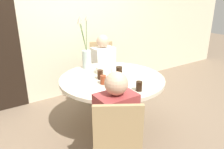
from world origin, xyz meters
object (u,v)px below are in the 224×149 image
at_px(chair_left_flank, 117,142).
at_px(person_boy, 103,70).
at_px(flower_vase, 86,54).
at_px(drink_glass_2, 119,71).
at_px(birthday_cake, 104,70).
at_px(drink_glass_1, 139,86).
at_px(drink_glass_0, 103,80).
at_px(person_woman, 116,133).
at_px(chair_far_back, 102,66).
at_px(drink_glass_3, 100,75).
at_px(side_plate, 106,91).

relative_size(chair_left_flank, person_boy, 0.85).
relative_size(flower_vase, drink_glass_2, 6.46).
height_order(birthday_cake, drink_glass_1, birthday_cake).
xyz_separation_m(drink_glass_0, drink_glass_2, (0.32, 0.14, 0.00)).
xyz_separation_m(person_boy, person_woman, (-0.79, -1.53, 0.00)).
bearing_deg(chair_far_back, birthday_cake, -95.15).
height_order(drink_glass_0, drink_glass_3, drink_glass_3).
xyz_separation_m(drink_glass_3, person_boy, (0.49, 0.75, -0.26)).
height_order(drink_glass_1, drink_glass_3, drink_glass_3).
relative_size(chair_left_flank, person_woman, 0.85).
bearing_deg(person_boy, birthday_cake, -120.12).
height_order(drink_glass_3, person_boy, person_boy).
bearing_deg(person_boy, chair_far_back, 66.24).
distance_m(side_plate, person_boy, 1.28).
distance_m(chair_far_back, chair_left_flank, 2.04).
height_order(chair_far_back, drink_glass_1, chair_far_back).
distance_m(flower_vase, drink_glass_0, 0.65).
distance_m(chair_left_flank, flower_vase, 1.50).
relative_size(birthday_cake, side_plate, 1.33).
bearing_deg(flower_vase, person_boy, 32.36).
xyz_separation_m(birthday_cake, drink_glass_0, (-0.20, -0.32, 0.01)).
height_order(chair_far_back, side_plate, chair_far_back).
relative_size(drink_glass_0, person_woman, 0.09).
bearing_deg(birthday_cake, drink_glass_1, -88.42).
height_order(chair_far_back, birthday_cake, chair_far_back).
relative_size(side_plate, person_woman, 0.15).
bearing_deg(drink_glass_3, flower_vase, 83.31).
distance_m(chair_left_flank, side_plate, 0.65).
bearing_deg(flower_vase, chair_far_back, 40.12).
xyz_separation_m(drink_glass_0, drink_glass_1, (0.22, -0.37, 0.00)).
bearing_deg(drink_glass_3, chair_far_back, 58.16).
bearing_deg(drink_glass_3, side_plate, -111.22).
distance_m(birthday_cake, person_woman, 1.07).
xyz_separation_m(chair_left_flank, flower_vase, (0.44, 1.39, 0.38)).
distance_m(birthday_cake, flower_vase, 0.36).
relative_size(birthday_cake, drink_glass_0, 2.13).
height_order(side_plate, drink_glass_2, drink_glass_2).
bearing_deg(flower_vase, drink_glass_0, -99.63).
bearing_deg(chair_left_flank, drink_glass_0, -82.40).
xyz_separation_m(chair_left_flank, person_woman, (0.08, 0.14, -0.02)).
xyz_separation_m(chair_left_flank, side_plate, (0.25, 0.57, 0.19)).
xyz_separation_m(side_plate, drink_glass_2, (0.40, 0.33, 0.05)).
bearing_deg(chair_left_flank, flower_vase, -76.44).
xyz_separation_m(flower_vase, side_plate, (-0.19, -0.82, -0.20)).
distance_m(drink_glass_0, person_boy, 1.09).
bearing_deg(chair_far_back, person_woman, -93.30).
bearing_deg(drink_glass_1, person_woman, -151.53).
height_order(side_plate, drink_glass_0, drink_glass_0).
bearing_deg(drink_glass_1, person_boy, 75.82).
relative_size(chair_far_back, birthday_cake, 4.25).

